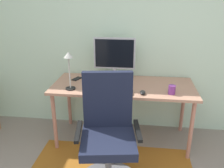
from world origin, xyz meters
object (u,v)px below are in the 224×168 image
monitor (114,55)px  cell_phone (77,79)px  coffee_cup (172,90)px  keyboard (113,92)px  office_chair (108,145)px  desk (123,90)px  desk_lamp (69,64)px  computer_mouse (143,92)px

monitor → cell_phone: monitor is taller
coffee_cup → cell_phone: (-1.11, 0.33, -0.04)m
keyboard → cell_phone: bearing=143.1°
monitor → keyboard: size_ratio=1.19×
keyboard → coffee_cup: size_ratio=4.46×
office_chair → desk: bearing=75.5°
desk → keyboard: keyboard is taller
desk → office_chair: size_ratio=1.51×
desk → desk_lamp: desk_lamp is taller
monitor → desk_lamp: 0.60m
desk → keyboard: (-0.09, -0.25, 0.07)m
desk → office_chair: bearing=-95.6°
desk → computer_mouse: bearing=-47.1°
monitor → coffee_cup: size_ratio=5.29×
desk_lamp → cell_phone: bearing=92.7°
coffee_cup → cell_phone: size_ratio=0.69×
cell_phone → coffee_cup: bearing=5.2°
computer_mouse → office_chair: (-0.30, -0.51, -0.33)m
cell_phone → office_chair: (0.51, -0.87, -0.31)m
cell_phone → desk_lamp: (0.02, -0.33, 0.29)m
office_chair → cell_phone: bearing=111.5°
desk → cell_phone: (-0.59, 0.12, 0.07)m
cell_phone → keyboard: bearing=-15.3°
keyboard → office_chair: bearing=-87.9°
computer_mouse → cell_phone: (-0.81, 0.37, -0.01)m
monitor → cell_phone: (-0.46, -0.08, -0.30)m
keyboard → office_chair: 0.60m
monitor → keyboard: bearing=-85.6°
coffee_cup → desk_lamp: size_ratio=0.23×
desk_lamp → office_chair: size_ratio=0.39×
computer_mouse → cell_phone: 0.89m
desk → coffee_cup: bearing=-21.0°
office_chair → computer_mouse: bearing=50.7°
monitor → keyboard: 0.54m
computer_mouse → desk_lamp: bearing=177.2°
monitor → desk_lamp: monitor is taller
computer_mouse → coffee_cup: (0.30, 0.04, 0.03)m
desk_lamp → coffee_cup: bearing=0.0°
monitor → office_chair: 1.13m
cell_phone → desk_lamp: 0.43m
keyboard → cell_phone: keyboard is taller
computer_mouse → cell_phone: bearing=155.6°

